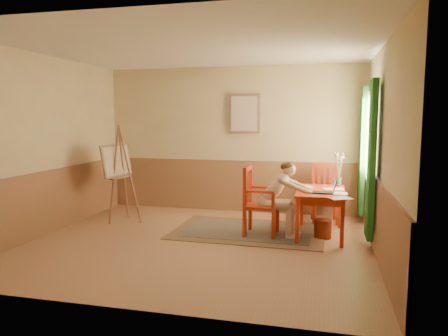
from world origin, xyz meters
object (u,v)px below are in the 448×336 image
(easel, at_px, (118,164))
(laptop, at_px, (327,190))
(table, at_px, (321,196))
(figure, at_px, (279,196))
(chair_back, at_px, (325,193))
(chair_left, at_px, (258,201))

(easel, bearing_deg, laptop, -6.63)
(table, height_order, laptop, laptop)
(easel, bearing_deg, figure, -7.09)
(table, bearing_deg, laptop, -71.87)
(chair_back, height_order, laptop, chair_back)
(table, height_order, chair_back, chair_back)
(chair_left, relative_size, laptop, 3.07)
(figure, bearing_deg, chair_back, 59.47)
(chair_left, relative_size, figure, 0.93)
(laptop, bearing_deg, figure, 175.29)
(table, height_order, easel, easel)
(chair_back, xyz_separation_m, easel, (-3.55, -0.80, 0.51))
(chair_back, distance_m, figure, 1.35)
(figure, relative_size, easel, 0.69)
(table, relative_size, laptop, 3.41)
(chair_left, height_order, chair_back, chair_left)
(chair_left, distance_m, easel, 2.61)
(chair_left, bearing_deg, laptop, -3.58)
(chair_back, bearing_deg, easel, -167.26)
(figure, relative_size, laptop, 3.32)
(chair_back, height_order, figure, figure)
(table, height_order, figure, figure)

